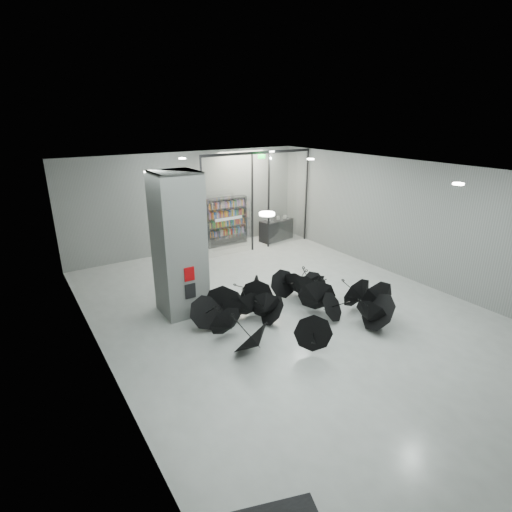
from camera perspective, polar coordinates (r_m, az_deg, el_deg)
room at (r=10.42m, az=5.89°, el=5.43°), size 14.00×14.02×4.01m
column at (r=11.12m, az=-11.00°, el=1.56°), size 1.20×1.20×4.00m
fire_cabinet at (r=10.80m, az=-9.52°, el=-2.57°), size 0.28×0.04×0.38m
info_panel at (r=11.00m, az=-9.37°, el=-4.98°), size 0.30×0.03×0.42m
exit_sign at (r=15.88m, az=0.79°, el=14.05°), size 0.30×0.06×0.15m
glass_partition at (r=16.28m, az=0.35°, el=8.37°), size 5.06×0.08×4.00m
bookshelf at (r=17.18m, az=-4.29°, el=4.97°), size 1.87×0.39×2.06m
shop_counter at (r=17.92m, az=2.91°, el=3.76°), size 1.63×0.86×0.93m
umbrella_cluster at (r=11.19m, az=5.85°, el=-7.43°), size 5.28×4.26×1.33m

